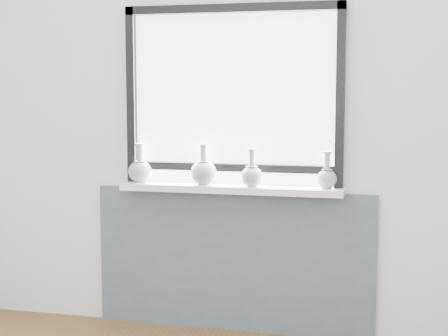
% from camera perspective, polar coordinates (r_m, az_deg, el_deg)
% --- Properties ---
extents(back_wall, '(3.60, 0.02, 2.60)m').
position_cam_1_polar(back_wall, '(4.08, 0.86, 4.31)').
color(back_wall, silver).
rests_on(back_wall, ground).
extents(apron_panel, '(1.70, 0.03, 0.86)m').
position_cam_1_polar(apron_panel, '(4.18, 0.74, -7.71)').
color(apron_panel, '#4B5A62').
rests_on(apron_panel, ground).
extents(windowsill, '(1.32, 0.18, 0.04)m').
position_cam_1_polar(windowsill, '(4.02, 0.53, -1.73)').
color(windowsill, silver).
rests_on(windowsill, apron_panel).
extents(window, '(1.30, 0.06, 1.05)m').
position_cam_1_polar(window, '(4.04, 0.74, 6.29)').
color(window, black).
rests_on(window, windowsill).
extents(vase_a, '(0.14, 0.14, 0.24)m').
position_cam_1_polar(vase_a, '(4.17, -6.99, -0.15)').
color(vase_a, '#99A487').
rests_on(vase_a, windowsill).
extents(vase_b, '(0.16, 0.16, 0.24)m').
position_cam_1_polar(vase_b, '(4.04, -1.71, -0.27)').
color(vase_b, '#99A487').
rests_on(vase_b, windowsill).
extents(vase_c, '(0.13, 0.13, 0.22)m').
position_cam_1_polar(vase_c, '(3.96, 2.32, -0.56)').
color(vase_c, '#99A487').
rests_on(vase_c, windowsill).
extents(vase_d, '(0.12, 0.12, 0.21)m').
position_cam_1_polar(vase_d, '(3.93, 8.54, -0.73)').
color(vase_d, '#99A487').
rests_on(vase_d, windowsill).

